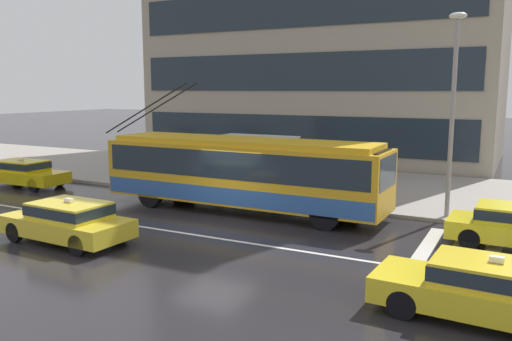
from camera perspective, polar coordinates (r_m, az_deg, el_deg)
ground_plane at (r=18.17m, az=-4.71°, el=-6.09°), size 160.00×160.00×0.00m
sidewalk_slab at (r=26.09m, az=5.94°, el=-1.35°), size 80.00×10.00×0.14m
crosswalk_stripe_edge_near at (r=16.72m, az=18.24°, el=-7.84°), size 0.44×4.40×0.01m
crosswalk_stripe_inner_a at (r=16.61m, az=21.33°, el=-8.11°), size 0.44×4.40×0.01m
crosswalk_stripe_center at (r=16.56m, az=24.46°, el=-8.36°), size 0.44×4.40×0.01m
lane_centre_line at (r=17.20m, az=-6.85°, el=-6.98°), size 72.00×0.14×0.01m
trolleybus at (r=20.03m, az=-1.51°, el=-0.11°), size 12.22×2.65×4.96m
taxi_oncoming_far at (r=11.78m, az=24.13°, el=-11.70°), size 4.52×1.95×1.39m
taxi_queued_behind_bus at (r=27.73m, az=-24.13°, el=-0.15°), size 4.55×1.85×1.39m
taxi_oncoming_near at (r=17.14m, az=-19.92°, el=-5.10°), size 4.30×1.98×1.39m
bus_shelter at (r=23.56m, az=0.27°, el=2.36°), size 3.57×1.74×2.47m
pedestrian_at_shelter at (r=25.66m, az=-4.28°, el=2.26°), size 1.58×1.58×1.94m
pedestrian_approaching_curb at (r=24.63m, az=-8.24°, el=1.90°), size 1.07×1.07×1.97m
pedestrian_walking_past at (r=20.90m, az=8.17°, el=0.58°), size 1.11×1.11×1.98m
pedestrian_waiting_by_pole at (r=22.54m, az=2.38°, el=1.17°), size 1.31×1.31×1.95m
street_lamp at (r=19.62m, az=20.78°, el=7.29°), size 0.60×0.32×7.15m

